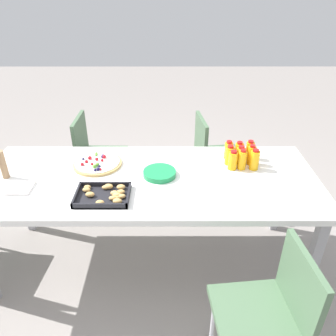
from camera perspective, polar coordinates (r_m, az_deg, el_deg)
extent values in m
plane|color=gray|center=(2.66, -2.87, -15.18)|extent=(12.00, 12.00, 0.00)
cube|color=white|center=(2.20, -3.34, -2.04)|extent=(2.21, 0.89, 0.04)
cube|color=#99999E|center=(2.85, 18.40, -4.26)|extent=(0.06, 0.06, 0.70)
cube|color=#99999E|center=(2.94, -23.17, -4.14)|extent=(0.06, 0.06, 0.70)
cube|color=#99999E|center=(2.33, 23.42, -14.38)|extent=(0.06, 0.06, 0.70)
cube|color=#4C6B4C|center=(1.83, 14.67, -23.31)|extent=(0.44, 0.44, 0.04)
cube|color=#4C6B4C|center=(1.75, 21.52, -18.33)|extent=(0.07, 0.38, 0.38)
cylinder|color=silver|center=(2.08, 7.60, -24.54)|extent=(0.02, 0.02, 0.41)
cylinder|color=silver|center=(2.16, 16.64, -23.09)|extent=(0.02, 0.02, 0.41)
cube|color=#4C6B4C|center=(3.07, 8.82, 1.88)|extent=(0.45, 0.45, 0.04)
cube|color=#4C6B4C|center=(2.94, 5.63, 4.92)|extent=(0.08, 0.38, 0.38)
cylinder|color=silver|center=(3.36, 10.41, -0.33)|extent=(0.02, 0.02, 0.41)
cylinder|color=silver|center=(3.11, 12.09, -3.33)|extent=(0.02, 0.02, 0.41)
cylinder|color=silver|center=(3.28, 5.07, -0.71)|extent=(0.02, 0.02, 0.41)
cylinder|color=silver|center=(3.02, 6.33, -3.83)|extent=(0.02, 0.02, 0.41)
cube|color=#4C6B4C|center=(3.08, -10.92, 1.78)|extent=(0.41, 0.41, 0.04)
cube|color=#4C6B4C|center=(3.04, -14.70, 4.92)|extent=(0.04, 0.38, 0.38)
cylinder|color=silver|center=(3.31, -7.30, -0.62)|extent=(0.02, 0.02, 0.41)
cylinder|color=silver|center=(3.04, -8.04, -3.73)|extent=(0.02, 0.02, 0.41)
cylinder|color=silver|center=(3.37, -12.71, -0.57)|extent=(0.02, 0.02, 0.41)
cylinder|color=silver|center=(3.10, -13.90, -3.62)|extent=(0.02, 0.02, 0.41)
cylinder|color=#F9AC14|center=(2.45, 13.71, 2.89)|extent=(0.06, 0.06, 0.12)
cylinder|color=red|center=(2.42, 13.91, 4.36)|extent=(0.04, 0.04, 0.02)
cylinder|color=#F9AE14|center=(2.43, 11.97, 2.77)|extent=(0.06, 0.06, 0.12)
cylinder|color=red|center=(2.40, 12.14, 4.19)|extent=(0.04, 0.04, 0.02)
cylinder|color=#F9AD14|center=(2.42, 10.24, 2.90)|extent=(0.06, 0.06, 0.12)
cylinder|color=red|center=(2.39, 10.39, 4.35)|extent=(0.04, 0.04, 0.02)
cylinder|color=#F9AD14|center=(2.38, 13.99, 2.06)|extent=(0.06, 0.06, 0.13)
cylinder|color=red|center=(2.35, 14.21, 3.64)|extent=(0.04, 0.04, 0.02)
cylinder|color=#FAAE14|center=(2.37, 12.22, 2.03)|extent=(0.06, 0.06, 0.12)
cylinder|color=red|center=(2.34, 12.40, 3.47)|extent=(0.04, 0.04, 0.02)
cylinder|color=#FAAD14|center=(2.35, 10.42, 2.06)|extent=(0.06, 0.06, 0.13)
cylinder|color=red|center=(2.32, 10.58, 3.61)|extent=(0.04, 0.04, 0.02)
cylinder|color=#F9AE14|center=(2.32, 14.49, 1.27)|extent=(0.06, 0.06, 0.13)
cylinder|color=red|center=(2.29, 14.72, 2.90)|extent=(0.04, 0.04, 0.02)
cylinder|color=#F9AC14|center=(2.31, 12.49, 1.30)|extent=(0.06, 0.06, 0.13)
cylinder|color=red|center=(2.27, 12.69, 2.92)|extent=(0.04, 0.04, 0.02)
cylinder|color=#F9AE14|center=(2.30, 10.94, 1.20)|extent=(0.06, 0.06, 0.12)
cylinder|color=red|center=(2.26, 11.11, 2.72)|extent=(0.04, 0.04, 0.02)
cylinder|color=tan|center=(2.38, -11.88, 0.73)|extent=(0.33, 0.33, 0.02)
cylinder|color=white|center=(2.37, -11.91, 0.98)|extent=(0.31, 0.31, 0.01)
sphere|color=#1E1947|center=(2.26, -12.28, -0.34)|extent=(0.02, 0.02, 0.02)
sphere|color=red|center=(2.27, -11.44, -0.20)|extent=(0.02, 0.02, 0.02)
sphere|color=red|center=(2.39, -12.04, 1.49)|extent=(0.02, 0.02, 0.02)
sphere|color=red|center=(2.34, -12.79, 0.66)|extent=(0.02, 0.02, 0.02)
sphere|color=red|center=(2.35, -14.38, 0.61)|extent=(0.02, 0.02, 0.02)
sphere|color=#1E1947|center=(2.42, -10.95, 2.01)|extent=(0.03, 0.03, 0.03)
sphere|color=#1E1947|center=(2.30, -11.59, 0.33)|extent=(0.02, 0.02, 0.02)
sphere|color=red|center=(2.41, -10.81, 1.91)|extent=(0.03, 0.03, 0.03)
sphere|color=#66B238|center=(2.47, -12.08, 2.44)|extent=(0.02, 0.02, 0.02)
sphere|color=#1E1947|center=(2.27, -11.77, -0.16)|extent=(0.02, 0.02, 0.02)
sphere|color=#1E1947|center=(2.42, -14.21, 1.51)|extent=(0.02, 0.02, 0.02)
sphere|color=#66B238|center=(2.32, -11.91, 0.57)|extent=(0.03, 0.03, 0.03)
sphere|color=#66B238|center=(2.30, -12.40, 0.27)|extent=(0.03, 0.03, 0.03)
sphere|color=red|center=(2.37, -13.70, 1.08)|extent=(0.02, 0.02, 0.02)
sphere|color=#66B238|center=(2.41, -10.72, 1.85)|extent=(0.02, 0.02, 0.02)
sphere|color=red|center=(2.37, -11.14, 1.28)|extent=(0.02, 0.02, 0.02)
sphere|color=red|center=(2.41, -13.16, 1.69)|extent=(0.03, 0.03, 0.03)
sphere|color=#66B238|center=(2.45, -12.12, 2.18)|extent=(0.02, 0.02, 0.02)
sphere|color=#1E1947|center=(2.41, -11.02, 1.89)|extent=(0.02, 0.02, 0.02)
cube|color=black|center=(2.04, -11.03, -4.80)|extent=(0.32, 0.23, 0.01)
cube|color=black|center=(2.12, -10.57, -2.77)|extent=(0.32, 0.01, 0.03)
cube|color=black|center=(1.94, -11.61, -6.37)|extent=(0.32, 0.01, 0.03)
cube|color=black|center=(2.01, -6.72, -4.54)|extent=(0.01, 0.23, 0.03)
cube|color=black|center=(2.07, -15.29, -4.42)|extent=(0.01, 0.23, 0.03)
ellipsoid|color=tan|center=(2.00, -8.69, -4.58)|extent=(0.05, 0.04, 0.03)
ellipsoid|color=tan|center=(2.07, -8.00, -3.22)|extent=(0.05, 0.04, 0.03)
ellipsoid|color=tan|center=(2.12, -13.54, -3.15)|extent=(0.04, 0.03, 0.02)
ellipsoid|color=tan|center=(1.99, -9.43, -5.07)|extent=(0.04, 0.03, 0.02)
ellipsoid|color=tan|center=(2.09, -10.07, -3.10)|extent=(0.05, 0.04, 0.03)
ellipsoid|color=tan|center=(2.03, -8.00, -4.04)|extent=(0.05, 0.03, 0.03)
ellipsoid|color=tan|center=(2.04, -13.12, -4.39)|extent=(0.05, 0.04, 0.03)
ellipsoid|color=tan|center=(1.99, -7.85, -4.77)|extent=(0.05, 0.03, 0.03)
ellipsoid|color=tan|center=(1.95, -8.60, -5.59)|extent=(0.05, 0.04, 0.03)
ellipsoid|color=tan|center=(2.09, -13.69, -3.61)|extent=(0.05, 0.03, 0.03)
ellipsoid|color=tan|center=(1.96, -11.49, -5.79)|extent=(0.05, 0.04, 0.03)
ellipsoid|color=tan|center=(1.99, -8.65, -4.99)|extent=(0.03, 0.02, 0.02)
ellipsoid|color=tan|center=(2.03, -9.06, -4.22)|extent=(0.05, 0.04, 0.03)
ellipsoid|color=tan|center=(2.09, -10.58, -3.25)|extent=(0.04, 0.03, 0.02)
cylinder|color=#1E8C4C|center=(2.21, -1.44, -1.22)|extent=(0.22, 0.22, 0.00)
cylinder|color=#1E8C4C|center=(2.21, -1.44, -1.11)|extent=(0.22, 0.22, 0.00)
cylinder|color=#1E8C4C|center=(2.20, -1.44, -1.00)|extent=(0.22, 0.22, 0.00)
cylinder|color=#1E8C4C|center=(2.20, -1.44, -0.89)|extent=(0.22, 0.22, 0.00)
cylinder|color=#1E8C4C|center=(2.20, -1.44, -0.78)|extent=(0.22, 0.22, 0.00)
cylinder|color=#1E8C4C|center=(2.20, -1.45, -0.67)|extent=(0.22, 0.22, 0.00)
cylinder|color=#1E8C4C|center=(2.19, -1.45, -0.55)|extent=(0.22, 0.22, 0.00)
cube|color=white|center=(2.27, -23.81, -3.08)|extent=(0.15, 0.15, 0.02)
cylinder|color=#9E7A56|center=(2.38, -26.27, 0.48)|extent=(0.04, 0.04, 0.19)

